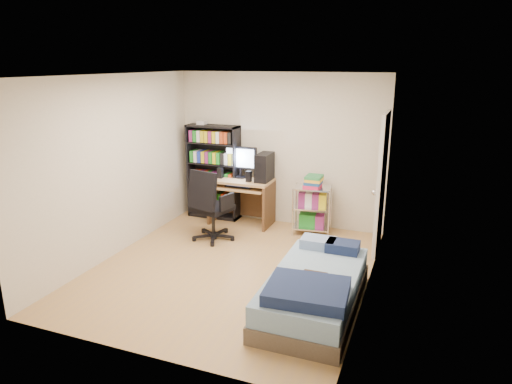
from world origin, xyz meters
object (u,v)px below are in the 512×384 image
at_px(office_chair, 211,218).
at_px(bed, 314,289).
at_px(computer_desk, 248,183).
at_px(media_shelf, 214,171).

height_order(office_chair, bed, office_chair).
bearing_deg(office_chair, computer_desk, 88.53).
relative_size(computer_desk, office_chair, 1.16).
height_order(computer_desk, bed, computer_desk).
relative_size(media_shelf, bed, 0.90).
bearing_deg(office_chair, bed, -22.32).
distance_m(media_shelf, office_chair, 1.19).
height_order(media_shelf, office_chair, media_shelf).
distance_m(media_shelf, computer_desk, 0.70).
distance_m(media_shelf, bed, 3.48).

